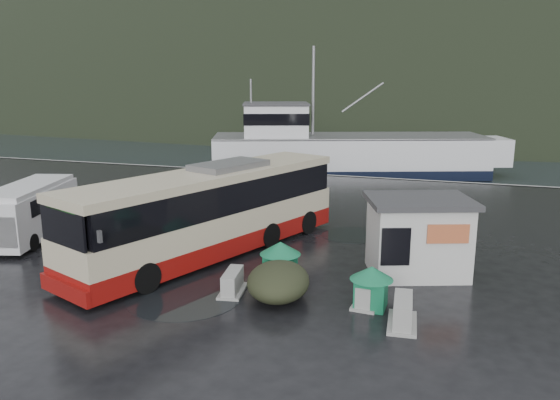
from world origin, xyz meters
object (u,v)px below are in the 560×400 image
(waste_bin_right, at_px, (370,307))
(jersey_barrier_c, at_px, (402,325))
(coach_bus, at_px, (213,254))
(dome_tent, at_px, (278,297))
(ticket_kiosk, at_px, (416,273))
(jersey_barrier_a, at_px, (233,292))
(waste_bin_left, at_px, (280,281))
(jersey_barrier_b, at_px, (367,304))
(fishing_trawler, at_px, (349,159))
(white_van, at_px, (33,238))

(waste_bin_right, height_order, jersey_barrier_c, waste_bin_right)
(coach_bus, bearing_deg, dome_tent, -19.86)
(waste_bin_right, bearing_deg, coach_bus, 153.94)
(ticket_kiosk, relative_size, jersey_barrier_a, 2.43)
(waste_bin_left, relative_size, waste_bin_right, 1.07)
(jersey_barrier_b, bearing_deg, waste_bin_left, 161.84)
(jersey_barrier_b, bearing_deg, dome_tent, -172.97)
(waste_bin_left, xyz_separation_m, jersey_barrier_a, (-1.20, -1.46, 0.00))
(waste_bin_left, relative_size, fishing_trawler, 0.05)
(jersey_barrier_b, bearing_deg, coach_bus, 155.23)
(ticket_kiosk, distance_m, jersey_barrier_b, 3.46)
(jersey_barrier_c, distance_m, fishing_trawler, 32.10)
(white_van, relative_size, jersey_barrier_c, 3.59)
(ticket_kiosk, xyz_separation_m, jersey_barrier_a, (-5.67, -3.62, 0.00))
(dome_tent, bearing_deg, jersey_barrier_a, -177.84)
(coach_bus, xyz_separation_m, fishing_trawler, (0.65, 27.02, 0.00))
(ticket_kiosk, bearing_deg, white_van, 163.00)
(white_van, distance_m, waste_bin_right, 15.52)
(coach_bus, relative_size, dome_tent, 4.55)
(white_van, height_order, ticket_kiosk, ticket_kiosk)
(waste_bin_right, relative_size, jersey_barrier_a, 0.90)
(waste_bin_right, xyz_separation_m, dome_tent, (-2.96, -0.10, 0.00))
(waste_bin_right, bearing_deg, waste_bin_left, 158.72)
(white_van, xyz_separation_m, fishing_trawler, (9.09, 27.42, 0.00))
(dome_tent, relative_size, jersey_barrier_c, 1.73)
(white_van, relative_size, dome_tent, 2.07)
(waste_bin_left, height_order, waste_bin_right, waste_bin_left)
(jersey_barrier_b, relative_size, fishing_trawler, 0.06)
(jersey_barrier_c, relative_size, fishing_trawler, 0.06)
(ticket_kiosk, height_order, jersey_barrier_b, ticket_kiosk)
(waste_bin_left, height_order, ticket_kiosk, ticket_kiosk)
(dome_tent, xyz_separation_m, ticket_kiosk, (4.11, 3.56, 0.00))
(jersey_barrier_b, xyz_separation_m, jersey_barrier_c, (1.17, -1.19, 0.00))
(jersey_barrier_b, bearing_deg, fishing_trawler, 101.33)
(waste_bin_right, bearing_deg, dome_tent, -177.97)
(jersey_barrier_c, bearing_deg, coach_bus, 151.44)
(jersey_barrier_b, bearing_deg, ticket_kiosk, 68.37)
(coach_bus, height_order, white_van, coach_bus)
(waste_bin_left, distance_m, jersey_barrier_c, 4.90)
(coach_bus, xyz_separation_m, white_van, (-8.45, -0.40, 0.00))
(jersey_barrier_c, bearing_deg, white_van, 166.65)
(coach_bus, xyz_separation_m, jersey_barrier_c, (7.84, -4.27, 0.00))
(waste_bin_left, distance_m, jersey_barrier_b, 3.36)
(dome_tent, height_order, jersey_barrier_a, dome_tent)
(white_van, xyz_separation_m, dome_tent, (12.29, -3.03, 0.00))
(jersey_barrier_a, distance_m, jersey_barrier_c, 5.62)
(coach_bus, bearing_deg, jersey_barrier_c, -6.68)
(jersey_barrier_a, relative_size, fishing_trawler, 0.05)
(waste_bin_left, distance_m, dome_tent, 1.44)
(coach_bus, bearing_deg, jersey_barrier_b, -2.89)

